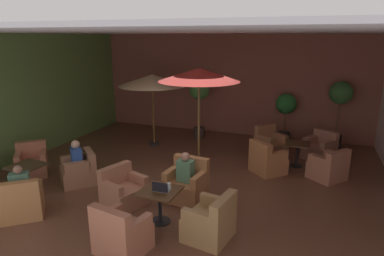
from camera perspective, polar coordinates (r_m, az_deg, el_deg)
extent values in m
cube|color=brown|center=(8.63, -1.05, -8.63)|extent=(9.93, 9.15, 0.02)
cube|color=#935142|center=(12.35, 6.51, 7.24)|extent=(9.93, 0.08, 3.57)
cube|color=#668D47|center=(10.83, -26.30, 4.65)|extent=(0.08, 9.15, 3.57)
cube|color=silver|center=(7.89, -1.18, 16.10)|extent=(9.93, 9.15, 0.06)
cylinder|color=black|center=(6.82, -5.37, -15.44)|extent=(0.39, 0.39, 0.02)
cylinder|color=black|center=(6.67, -5.44, -13.19)|extent=(0.07, 0.07, 0.63)
cube|color=#51321A|center=(6.51, -5.52, -10.60)|extent=(0.76, 0.76, 0.03)
cube|color=#AD6D50|center=(7.41, -11.31, -11.24)|extent=(0.96, 1.00, 0.43)
cube|color=#AD6D50|center=(7.45, -12.90, -7.68)|extent=(0.42, 0.81, 0.40)
cube|color=#AD6D50|center=(7.45, -9.21, -8.36)|extent=(0.58, 0.31, 0.19)
cube|color=#AD6D50|center=(7.07, -13.38, -9.95)|extent=(0.58, 0.31, 0.19)
cube|color=#B2694D|center=(6.02, -11.58, -17.86)|extent=(0.90, 0.85, 0.45)
cube|color=#B2694D|center=(5.62, -13.78, -15.28)|extent=(0.80, 0.30, 0.44)
cube|color=#B2694D|center=(6.08, -13.85, -14.09)|extent=(0.23, 0.57, 0.20)
cube|color=#B2694D|center=(5.69, -8.94, -15.99)|extent=(0.23, 0.57, 0.20)
cube|color=#A47949|center=(6.24, 2.79, -16.31)|extent=(0.87, 0.91, 0.44)
cube|color=#A47949|center=(5.91, 5.42, -13.46)|extent=(0.30, 0.81, 0.41)
cube|color=#A47949|center=(5.83, 0.89, -14.96)|extent=(0.59, 0.22, 0.21)
cube|color=#A47949|center=(6.35, 3.92, -12.30)|extent=(0.59, 0.22, 0.21)
cube|color=#B47244|center=(7.52, -1.11, -10.49)|extent=(0.90, 0.83, 0.44)
cube|color=#B47244|center=(7.57, -0.11, -6.54)|extent=(0.83, 0.26, 0.47)
cube|color=#B47244|center=(7.21, 1.16, -8.75)|extent=(0.20, 0.58, 0.23)
cube|color=#B47244|center=(7.50, -3.59, -7.78)|extent=(0.20, 0.58, 0.23)
cylinder|color=black|center=(8.76, -25.77, -9.71)|extent=(0.33, 0.33, 0.02)
cylinder|color=black|center=(8.65, -26.00, -7.86)|extent=(0.07, 0.07, 0.63)
cube|color=#443421|center=(8.53, -26.26, -5.79)|extent=(0.75, 0.75, 0.03)
cube|color=#B77743|center=(7.70, -26.72, -11.71)|extent=(1.04, 1.04, 0.41)
cube|color=#B77743|center=(7.27, -27.37, -9.71)|extent=(0.68, 0.60, 0.43)
cube|color=#B77743|center=(7.66, -29.17, -9.66)|extent=(0.48, 0.54, 0.19)
cube|color=#B77743|center=(7.57, -24.73, -9.38)|extent=(0.48, 0.54, 0.19)
cube|color=#AA7353|center=(8.76, -18.71, -7.58)|extent=(1.05, 1.06, 0.41)
cube|color=#AA7353|center=(8.66, -16.97, -4.88)|extent=(0.65, 0.61, 0.38)
cube|color=#AA7353|center=(8.37, -18.86, -6.27)|extent=(0.52, 0.55, 0.23)
cube|color=#AA7353|center=(8.90, -19.46, -5.05)|extent=(0.52, 0.55, 0.23)
cube|color=#B5684B|center=(9.71, -25.41, -6.06)|extent=(1.05, 1.05, 0.40)
cube|color=#B5684B|center=(9.86, -25.56, -3.21)|extent=(0.67, 0.60, 0.43)
cube|color=#B5684B|center=(9.54, -23.88, -4.24)|extent=(0.49, 0.54, 0.22)
cube|color=#B5684B|center=(9.60, -27.39, -4.54)|extent=(0.49, 0.54, 0.22)
cylinder|color=black|center=(9.84, 17.21, -6.13)|extent=(0.33, 0.33, 0.02)
cylinder|color=black|center=(9.74, 17.35, -4.46)|extent=(0.07, 0.07, 0.63)
cube|color=#452D1A|center=(9.63, 17.51, -2.58)|extent=(0.64, 0.64, 0.03)
cube|color=#AC704B|center=(10.40, 13.25, -3.42)|extent=(1.03, 1.03, 0.46)
cube|color=#AC704B|center=(10.46, 12.30, -0.60)|extent=(0.58, 0.67, 0.47)
cube|color=#AC704B|center=(10.47, 14.62, -1.49)|extent=(0.55, 0.48, 0.20)
cube|color=#AC704B|center=(10.08, 12.37, -1.99)|extent=(0.55, 0.48, 0.20)
cube|color=#B67043|center=(9.15, 12.76, -6.11)|extent=(1.05, 1.05, 0.42)
cube|color=#B67043|center=(8.83, 11.49, -3.77)|extent=(0.66, 0.64, 0.46)
cube|color=#B67043|center=(9.28, 11.90, -3.58)|extent=(0.50, 0.52, 0.23)
cube|color=#B67043|center=(8.84, 14.32, -4.69)|extent=(0.50, 0.52, 0.23)
cube|color=#AF6A51|center=(9.19, 21.89, -6.69)|extent=(1.03, 1.04, 0.45)
cube|color=#AF6A51|center=(8.90, 23.56, -4.77)|extent=(0.60, 0.68, 0.37)
cube|color=#AF6A51|center=(8.88, 20.71, -5.12)|extent=(0.53, 0.48, 0.19)
cube|color=#AF6A51|center=(9.34, 23.01, -4.37)|extent=(0.53, 0.48, 0.19)
cube|color=#A56A52|center=(10.53, 20.68, -3.85)|extent=(1.02, 1.02, 0.43)
cube|color=#A56A52|center=(10.64, 21.75, -1.43)|extent=(0.70, 0.56, 0.40)
cube|color=#A56A52|center=(10.25, 22.06, -2.65)|extent=(0.45, 0.54, 0.20)
cube|color=#A56A52|center=(10.57, 19.41, -1.88)|extent=(0.45, 0.54, 0.20)
cylinder|color=#2D2D2D|center=(11.30, -6.41, -2.59)|extent=(0.32, 0.32, 0.08)
cylinder|color=brown|center=(11.02, -6.58, 2.86)|extent=(0.06, 0.06, 2.28)
cone|color=beige|center=(10.85, -6.74, 8.08)|extent=(2.18, 2.18, 0.36)
cylinder|color=#2D2D2D|center=(9.36, 1.12, -6.34)|extent=(0.32, 0.32, 0.08)
cylinder|color=brown|center=(8.97, 1.16, 1.33)|extent=(0.06, 0.06, 2.66)
cone|color=#CB413A|center=(8.76, 1.20, 9.03)|extent=(2.13, 2.13, 0.34)
cylinder|color=#343036|center=(11.95, 15.27, -1.43)|extent=(0.41, 0.41, 0.33)
cylinder|color=brown|center=(11.82, 15.44, 0.96)|extent=(0.06, 0.06, 0.70)
sphere|color=#27702E|center=(11.68, 15.66, 4.00)|extent=(0.68, 0.68, 0.68)
cylinder|color=#3D2F2C|center=(12.04, 1.22, -0.71)|extent=(0.40, 0.40, 0.35)
cylinder|color=brown|center=(11.87, 1.24, 2.59)|extent=(0.06, 0.06, 1.07)
sphere|color=#4A9043|center=(11.71, 1.26, 6.59)|extent=(0.71, 0.71, 0.71)
cylinder|color=#323033|center=(11.84, 23.12, -2.02)|extent=(0.36, 0.36, 0.44)
cylinder|color=brown|center=(11.66, 23.49, 1.48)|extent=(0.06, 0.06, 1.05)
sphere|color=#35652E|center=(11.51, 23.93, 5.48)|extent=(0.71, 0.71, 0.71)
cube|color=#4A725A|center=(7.51, -27.14, -8.58)|extent=(0.41, 0.39, 0.50)
sphere|color=#875F4B|center=(7.40, -27.44, -6.25)|extent=(0.17, 0.17, 0.17)
cube|color=#2B4D9F|center=(8.60, -18.97, -4.78)|extent=(0.40, 0.39, 0.50)
sphere|color=tan|center=(8.49, -19.16, -2.63)|extent=(0.20, 0.20, 0.20)
cube|color=#547F5B|center=(7.33, -1.12, -7.25)|extent=(0.36, 0.28, 0.48)
sphere|color=#AD7560|center=(7.21, -1.14, -4.87)|extent=(0.19, 0.19, 0.19)
cylinder|color=white|center=(6.54, -3.95, -9.74)|extent=(0.08, 0.08, 0.11)
cube|color=#9EA0A5|center=(6.51, -5.08, -10.37)|extent=(0.32, 0.24, 0.01)
cube|color=black|center=(6.38, -5.47, -9.97)|extent=(0.31, 0.03, 0.19)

